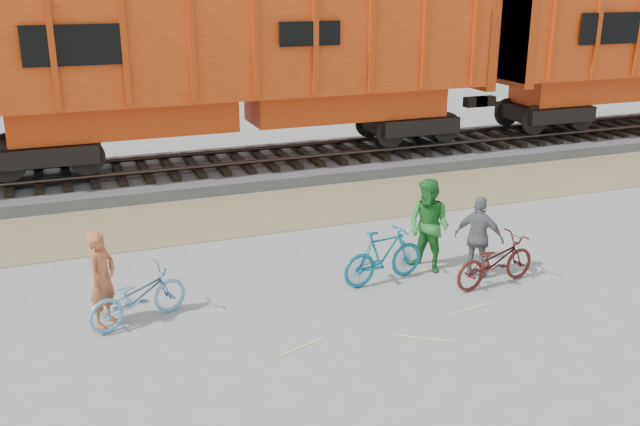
{
  "coord_description": "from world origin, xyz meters",
  "views": [
    {
      "loc": [
        -4.08,
        -9.62,
        5.21
      ],
      "look_at": [
        0.16,
        1.5,
        1.23
      ],
      "focal_mm": 40.0,
      "sensor_mm": 36.0,
      "label": 1
    }
  ],
  "objects_px": {
    "hopper_car_center": "(240,63)",
    "person_woman": "(479,238)",
    "person_solo": "(102,279)",
    "bicycle_blue": "(138,296)",
    "bicycle_maroon": "(495,261)",
    "bicycle_teal": "(384,256)",
    "person_man": "(429,226)"
  },
  "relations": [
    {
      "from": "bicycle_teal",
      "to": "bicycle_maroon",
      "type": "xyz_separation_m",
      "value": [
        1.78,
        -0.81,
        -0.05
      ]
    },
    {
      "from": "bicycle_maroon",
      "to": "bicycle_teal",
      "type": "bearing_deg",
      "value": 56.71
    },
    {
      "from": "hopper_car_center",
      "to": "bicycle_blue",
      "type": "xyz_separation_m",
      "value": [
        -3.88,
        -8.11,
        -2.57
      ]
    },
    {
      "from": "bicycle_teal",
      "to": "bicycle_maroon",
      "type": "bearing_deg",
      "value": -124.14
    },
    {
      "from": "hopper_car_center",
      "to": "person_man",
      "type": "xyz_separation_m",
      "value": [
        1.39,
        -7.88,
        -2.14
      ]
    },
    {
      "from": "bicycle_maroon",
      "to": "person_man",
      "type": "distance_m",
      "value": 1.34
    },
    {
      "from": "bicycle_maroon",
      "to": "person_woman",
      "type": "bearing_deg",
      "value": 5.15
    },
    {
      "from": "person_woman",
      "to": "person_solo",
      "type": "bearing_deg",
      "value": 44.32
    },
    {
      "from": "hopper_car_center",
      "to": "bicycle_teal",
      "type": "distance_m",
      "value": 8.47
    },
    {
      "from": "bicycle_teal",
      "to": "bicycle_maroon",
      "type": "height_order",
      "value": "bicycle_teal"
    },
    {
      "from": "hopper_car_center",
      "to": "person_woman",
      "type": "bearing_deg",
      "value": -76.28
    },
    {
      "from": "person_man",
      "to": "person_woman",
      "type": "height_order",
      "value": "person_man"
    },
    {
      "from": "person_man",
      "to": "person_woman",
      "type": "bearing_deg",
      "value": 19.45
    },
    {
      "from": "person_solo",
      "to": "person_man",
      "type": "xyz_separation_m",
      "value": [
        5.77,
        0.13,
        0.1
      ]
    },
    {
      "from": "bicycle_blue",
      "to": "person_solo",
      "type": "distance_m",
      "value": 0.61
    },
    {
      "from": "bicycle_maroon",
      "to": "person_woman",
      "type": "distance_m",
      "value": 0.52
    },
    {
      "from": "person_solo",
      "to": "person_man",
      "type": "relative_size",
      "value": 0.89
    },
    {
      "from": "bicycle_teal",
      "to": "person_woman",
      "type": "distance_m",
      "value": 1.75
    },
    {
      "from": "bicycle_maroon",
      "to": "person_woman",
      "type": "xyz_separation_m",
      "value": [
        -0.1,
        0.4,
        0.31
      ]
    },
    {
      "from": "bicycle_blue",
      "to": "person_woman",
      "type": "distance_m",
      "value": 5.97
    },
    {
      "from": "bicycle_blue",
      "to": "bicycle_maroon",
      "type": "distance_m",
      "value": 6.1
    },
    {
      "from": "hopper_car_center",
      "to": "person_solo",
      "type": "distance_m",
      "value": 9.4
    },
    {
      "from": "person_man",
      "to": "person_woman",
      "type": "relative_size",
      "value": 1.14
    },
    {
      "from": "person_solo",
      "to": "person_woman",
      "type": "height_order",
      "value": "person_solo"
    },
    {
      "from": "bicycle_blue",
      "to": "person_woman",
      "type": "height_order",
      "value": "person_woman"
    },
    {
      "from": "person_solo",
      "to": "hopper_car_center",
      "type": "bearing_deg",
      "value": 9.2
    },
    {
      "from": "bicycle_blue",
      "to": "person_man",
      "type": "bearing_deg",
      "value": -108.7
    },
    {
      "from": "person_woman",
      "to": "bicycle_teal",
      "type": "bearing_deg",
      "value": 34.9
    },
    {
      "from": "bicycle_maroon",
      "to": "person_man",
      "type": "bearing_deg",
      "value": 28.9
    },
    {
      "from": "hopper_car_center",
      "to": "person_solo",
      "type": "xyz_separation_m",
      "value": [
        -4.38,
        -8.01,
        -2.23
      ]
    },
    {
      "from": "bicycle_blue",
      "to": "person_man",
      "type": "distance_m",
      "value": 5.29
    },
    {
      "from": "hopper_car_center",
      "to": "person_woman",
      "type": "distance_m",
      "value": 9.02
    }
  ]
}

